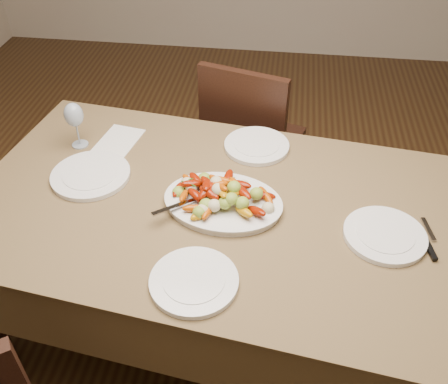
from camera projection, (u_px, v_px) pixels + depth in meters
name	position (u px, v px, depth m)	size (l,w,h in m)	color
floor	(236.00, 336.00, 2.23)	(6.00, 6.00, 0.00)	#382311
dining_table	(224.00, 276.00, 2.00)	(1.84, 1.04, 0.76)	brown
chair_far	(255.00, 141.00, 2.57)	(0.42, 0.42, 0.95)	black
serving_platter	(223.00, 204.00, 1.75)	(0.41, 0.30, 0.02)	white
roasted_vegetables	(223.00, 191.00, 1.71)	(0.33, 0.23, 0.09)	#711202
serving_spoon	(202.00, 199.00, 1.71)	(0.28, 0.06, 0.03)	#9EA0A8
plate_left	(91.00, 175.00, 1.88)	(0.30, 0.30, 0.02)	white
plate_right	(385.00, 235.00, 1.63)	(0.27, 0.27, 0.02)	white
plate_far	(257.00, 146.00, 2.02)	(0.26, 0.26, 0.02)	white
plate_near	(194.00, 281.00, 1.48)	(0.27, 0.27, 0.02)	white
wine_glass	(76.00, 124.00, 1.98)	(0.08, 0.08, 0.20)	#8C99A5
menu_card	(119.00, 140.00, 2.07)	(0.15, 0.21, 0.00)	silver
table_knife	(429.00, 241.00, 1.62)	(0.02, 0.20, 0.01)	#9EA0A8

